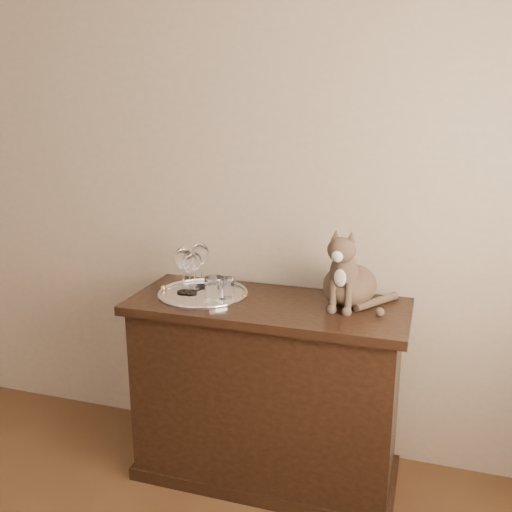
{
  "coord_description": "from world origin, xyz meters",
  "views": [
    {
      "loc": [
        1.25,
        -0.28,
        1.68
      ],
      "look_at": [
        0.54,
        1.95,
        1.05
      ],
      "focal_mm": 40.0,
      "sensor_mm": 36.0,
      "label": 1
    }
  ],
  "objects": [
    {
      "name": "cat",
      "position": [
        0.94,
        2.03,
        1.02
      ],
      "size": [
        0.39,
        0.37,
        0.34
      ],
      "primitive_type": null,
      "rotation": [
        0.0,
        0.0,
        -0.16
      ],
      "color": "brown",
      "rests_on": "sideboard"
    },
    {
      "name": "tumbler_a",
      "position": [
        0.38,
        1.89,
        0.91
      ],
      "size": [
        0.09,
        0.09,
        0.1
      ],
      "primitive_type": "cylinder",
      "color": "white",
      "rests_on": "tray"
    },
    {
      "name": "wine_glass_a",
      "position": [
        0.24,
        1.99,
        0.94
      ],
      "size": [
        0.07,
        0.07,
        0.17
      ],
      "primitive_type": null,
      "color": "silver",
      "rests_on": "tray"
    },
    {
      "name": "wine_glass_c",
      "position": [
        0.21,
        1.93,
        0.96
      ],
      "size": [
        0.08,
        0.08,
        0.21
      ],
      "primitive_type": null,
      "color": "silver",
      "rests_on": "tray"
    },
    {
      "name": "tumbler_c",
      "position": [
        0.41,
        1.93,
        0.9
      ],
      "size": [
        0.08,
        0.08,
        0.09
      ],
      "primitive_type": "cylinder",
      "color": "white",
      "rests_on": "tray"
    },
    {
      "name": "sideboard",
      "position": [
        0.6,
        1.94,
        0.42
      ],
      "size": [
        1.2,
        0.5,
        0.85
      ],
      "primitive_type": null,
      "color": "black",
      "rests_on": "ground"
    },
    {
      "name": "tray",
      "position": [
        0.3,
        1.93,
        0.85
      ],
      "size": [
        0.4,
        0.4,
        0.01
      ],
      "primitive_type": "cylinder",
      "color": "white",
      "rests_on": "sideboard"
    },
    {
      "name": "wine_glass_b",
      "position": [
        0.25,
        2.03,
        0.96
      ],
      "size": [
        0.08,
        0.08,
        0.21
      ],
      "primitive_type": null,
      "color": "silver",
      "rests_on": "tray"
    },
    {
      "name": "wine_glass_d",
      "position": [
        0.25,
        1.93,
        0.95
      ],
      "size": [
        0.07,
        0.07,
        0.18
      ],
      "primitive_type": null,
      "color": "silver",
      "rests_on": "tray"
    },
    {
      "name": "wall_back",
      "position": [
        0.0,
        2.25,
        1.35
      ],
      "size": [
        4.0,
        0.1,
        2.7
      ],
      "primitive_type": "cube",
      "color": "tan",
      "rests_on": "ground"
    }
  ]
}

